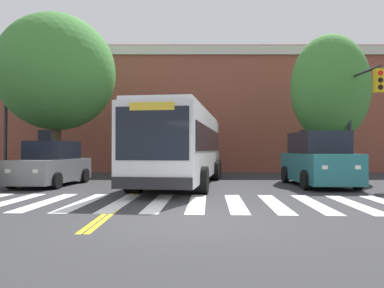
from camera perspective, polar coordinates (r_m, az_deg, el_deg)
The scene contains 12 objects.
ground_plane at distance 8.28m, azimuth -1.60°, elevation -11.64°, with size 120.00×120.00×0.00m, color #303033.
crosswalk at distance 10.97m, azimuth -2.03°, elevation -8.95°, with size 15.08×4.59×0.01m.
lane_line_yellow_inner at distance 24.99m, azimuth -4.69°, elevation -4.38°, with size 0.12×36.00×0.01m, color gold.
lane_line_yellow_outer at distance 24.98m, azimuth -4.32°, elevation -4.38°, with size 0.12×36.00×0.01m, color gold.
city_bus at distance 16.65m, azimuth -1.33°, elevation -0.20°, with size 4.03×11.39×3.22m.
car_grey_near_lane at distance 17.27m, azimuth -20.48°, elevation -3.07°, with size 2.43×4.74×1.91m.
car_teal_far_lane at distance 16.75m, azimuth 18.73°, elevation -2.38°, with size 2.24×5.05×2.29m.
car_navy_behind_bus at distance 25.09m, azimuth -3.35°, elevation -2.44°, with size 2.10×4.66×1.87m.
traffic_light_near_corner at distance 19.09m, azimuth 24.50°, elevation 5.60°, with size 0.42×2.77×5.56m.
street_tree_curbside_large at distance 21.16m, azimuth 20.43°, elevation 7.85°, with size 4.39×4.05×7.61m.
street_tree_curbside_small at distance 20.99m, azimuth -19.80°, elevation 10.20°, with size 8.46×8.46×8.57m.
building_facade at distance 29.46m, azimuth 6.82°, elevation 4.57°, with size 33.05×8.23×8.63m.
Camera 1 is at (0.25, -8.13, 1.56)m, focal length 35.00 mm.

